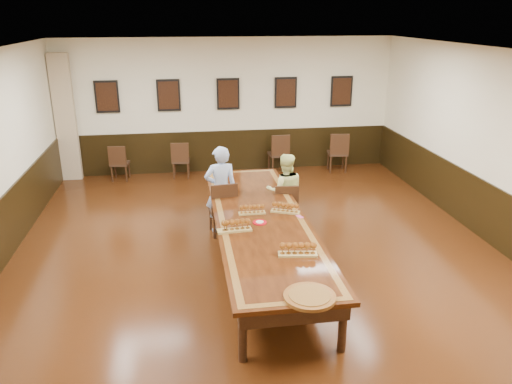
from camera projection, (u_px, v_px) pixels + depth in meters
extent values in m
cube|color=black|center=(261.00, 262.00, 7.91)|extent=(8.00, 10.00, 0.02)
cube|color=white|center=(261.00, 52.00, 6.82)|extent=(8.00, 10.00, 0.02)
cube|color=#EDE8C6|center=(228.00, 106.00, 12.02)|extent=(8.00, 0.02, 3.20)
cube|color=#EDE8C6|center=(510.00, 154.00, 7.93)|extent=(0.02, 10.00, 3.20)
imported|color=#5483D4|center=(221.00, 190.00, 8.78)|extent=(0.61, 0.44, 1.58)
imported|color=#EAF699|center=(285.00, 191.00, 8.97)|extent=(0.73, 0.59, 1.39)
cube|color=#D3468F|center=(300.00, 217.00, 7.70)|extent=(0.11, 0.14, 0.01)
cube|color=tan|center=(65.00, 118.00, 11.37)|extent=(0.45, 0.18, 2.90)
cube|color=black|center=(229.00, 150.00, 12.37)|extent=(7.98, 0.04, 1.00)
cube|color=black|center=(497.00, 218.00, 8.30)|extent=(0.04, 9.98, 1.00)
cube|color=black|center=(261.00, 220.00, 7.66)|extent=(1.40, 5.00, 0.06)
cube|color=olive|center=(261.00, 218.00, 7.65)|extent=(1.28, 4.88, 0.00)
cube|color=black|center=(261.00, 218.00, 7.65)|extent=(1.10, 4.70, 0.00)
cube|color=black|center=(261.00, 229.00, 7.71)|extent=(1.25, 4.85, 0.18)
cylinder|color=black|center=(242.00, 335.00, 5.55)|extent=(0.10, 0.10, 0.69)
cylinder|color=black|center=(343.00, 326.00, 5.72)|extent=(0.10, 0.10, 0.69)
cylinder|color=black|center=(213.00, 194.00, 9.87)|extent=(0.10, 0.10, 0.69)
cylinder|color=black|center=(271.00, 191.00, 10.03)|extent=(0.10, 0.10, 0.69)
cube|color=black|center=(107.00, 97.00, 11.46)|extent=(0.54, 0.03, 0.74)
cube|color=black|center=(107.00, 97.00, 11.45)|extent=(0.46, 0.01, 0.64)
cube|color=black|center=(169.00, 95.00, 11.66)|extent=(0.54, 0.03, 0.74)
cube|color=black|center=(169.00, 95.00, 11.64)|extent=(0.46, 0.01, 0.64)
cube|color=black|center=(228.00, 94.00, 11.86)|extent=(0.54, 0.03, 0.74)
cube|color=black|center=(228.00, 94.00, 11.84)|extent=(0.46, 0.01, 0.64)
cube|color=black|center=(286.00, 93.00, 12.05)|extent=(0.54, 0.03, 0.74)
cube|color=black|center=(286.00, 93.00, 12.04)|extent=(0.46, 0.01, 0.64)
cube|color=black|center=(341.00, 91.00, 12.25)|extent=(0.54, 0.03, 0.74)
cube|color=black|center=(342.00, 91.00, 12.23)|extent=(0.46, 0.01, 0.64)
cube|color=olive|center=(252.00, 213.00, 7.81)|extent=(0.42, 0.13, 0.03)
cube|color=olive|center=(285.00, 212.00, 7.86)|extent=(0.47, 0.31, 0.03)
cube|color=olive|center=(235.00, 230.00, 7.19)|extent=(0.51, 0.19, 0.03)
cube|color=olive|center=(298.00, 254.00, 6.47)|extent=(0.52, 0.23, 0.03)
cylinder|color=#B10B17|center=(260.00, 223.00, 7.47)|extent=(0.21, 0.21, 0.02)
cylinder|color=silver|center=(260.00, 222.00, 7.46)|extent=(0.12, 0.12, 0.01)
cylinder|color=#603513|center=(310.00, 297.00, 5.51)|extent=(0.67, 0.67, 0.04)
cylinder|color=olive|center=(310.00, 295.00, 5.50)|extent=(0.54, 0.54, 0.01)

